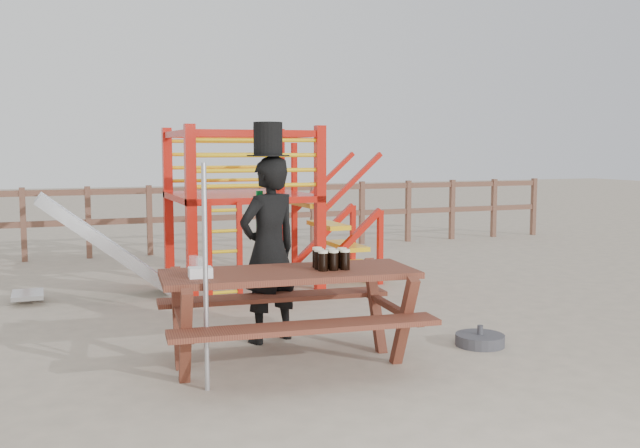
{
  "coord_description": "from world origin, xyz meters",
  "views": [
    {
      "loc": [
        -2.19,
        -5.37,
        1.81
      ],
      "look_at": [
        0.22,
        0.8,
        1.11
      ],
      "focal_mm": 40.0,
      "sensor_mm": 36.0,
      "label": 1
    }
  ],
  "objects": [
    {
      "name": "back_fence",
      "position": [
        0.0,
        7.0,
        0.74
      ],
      "size": [
        15.09,
        0.09,
        1.2
      ],
      "color": "brown",
      "rests_on": "ground"
    },
    {
      "name": "man_with_hat",
      "position": [
        -0.23,
        0.96,
        0.92
      ],
      "size": [
        0.74,
        0.61,
        2.06
      ],
      "rotation": [
        0.0,
        0.0,
        3.5
      ],
      "color": "black",
      "rests_on": "ground"
    },
    {
      "name": "ground",
      "position": [
        0.0,
        0.0,
        0.0
      ],
      "size": [
        60.0,
        60.0,
        0.0
      ],
      "primitive_type": "plane",
      "color": "tan",
      "rests_on": "ground"
    },
    {
      "name": "paper_bag",
      "position": [
        -1.06,
        0.1,
        0.85
      ],
      "size": [
        0.19,
        0.15,
        0.08
      ],
      "primitive_type": "cube",
      "rotation": [
        0.0,
        0.0,
        -0.08
      ],
      "color": "white",
      "rests_on": "picnic_table"
    },
    {
      "name": "empty_glasses",
      "position": [
        -1.06,
        0.23,
        0.88
      ],
      "size": [
        0.12,
        0.16,
        0.15
      ],
      "color": "silver",
      "rests_on": "picnic_table"
    },
    {
      "name": "metal_pole",
      "position": [
        -1.08,
        -0.2,
        0.86
      ],
      "size": [
        0.04,
        0.04,
        1.71
      ],
      "primitive_type": "cylinder",
      "color": "#B2B2B7",
      "rests_on": "ground"
    },
    {
      "name": "picnic_table",
      "position": [
        -0.31,
        0.15,
        0.51
      ],
      "size": [
        2.21,
        1.63,
        0.81
      ],
      "rotation": [
        0.0,
        0.0,
        -0.09
      ],
      "color": "brown",
      "rests_on": "ground"
    },
    {
      "name": "stout_pints",
      "position": [
        0.03,
        0.1,
        0.9
      ],
      "size": [
        0.28,
        0.28,
        0.17
      ],
      "color": "black",
      "rests_on": "picnic_table"
    },
    {
      "name": "playground_fort",
      "position": [
        0.12,
        3.58,
        1.07
      ],
      "size": [
        4.71,
        1.84,
        2.1
      ],
      "color": "red",
      "rests_on": "ground"
    },
    {
      "name": "parasol_base",
      "position": [
        1.54,
        0.1,
        0.05
      ],
      "size": [
        0.45,
        0.45,
        0.19
      ],
      "color": "#39393E",
      "rests_on": "ground"
    }
  ]
}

